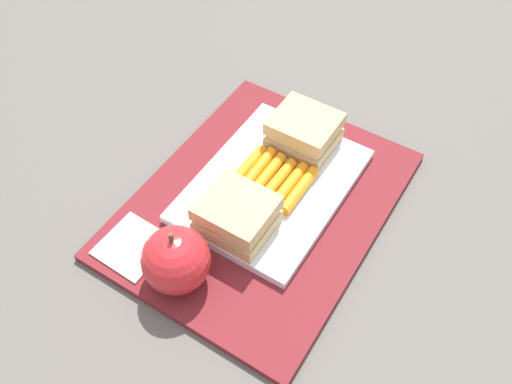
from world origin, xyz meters
The scene contains 8 objects.
ground_plane centered at (0.00, 0.00, 0.00)m, with size 2.40×2.40×0.00m, color #56514C.
lunchbag_mat centered at (0.00, 0.00, 0.01)m, with size 0.36×0.28×0.01m, color maroon.
food_tray centered at (-0.03, 0.00, 0.02)m, with size 0.23×0.17×0.01m, color white.
sandwich_half_left centered at (-0.10, 0.00, 0.04)m, with size 0.07×0.08×0.04m.
sandwich_half_right centered at (0.05, 0.00, 0.04)m, with size 0.07×0.08×0.04m.
carrot_sticks_bundle centered at (-0.02, 0.00, 0.03)m, with size 0.08×0.09×0.02m.
apple centered at (0.14, -0.02, 0.05)m, with size 0.07×0.07×0.09m.
paper_napkin centered at (0.14, -0.09, 0.01)m, with size 0.07×0.07×0.00m, color white.
Camera 1 is at (0.35, 0.21, 0.55)m, focal length 38.72 mm.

